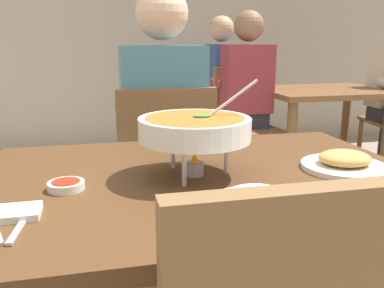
# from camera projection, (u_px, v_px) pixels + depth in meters

# --- Properties ---
(dining_table_main) EXTENTS (1.21, 0.86, 0.73)m
(dining_table_main) POSITION_uv_depth(u_px,v_px,m) (204.00, 211.00, 1.13)
(dining_table_main) COLOR #51331C
(dining_table_main) RESTS_ON ground_plane
(chair_diner_main) EXTENTS (0.44, 0.44, 0.90)m
(chair_diner_main) POSITION_uv_depth(u_px,v_px,m) (164.00, 172.00, 1.84)
(chair_diner_main) COLOR brown
(chair_diner_main) RESTS_ON ground_plane
(diner_main) EXTENTS (0.40, 0.45, 1.31)m
(diner_main) POSITION_uv_depth(u_px,v_px,m) (162.00, 119.00, 1.81)
(diner_main) COLOR #2D2D38
(diner_main) RESTS_ON ground_plane
(curry_bowl) EXTENTS (0.33, 0.30, 0.26)m
(curry_bowl) POSITION_uv_depth(u_px,v_px,m) (195.00, 129.00, 1.07)
(curry_bowl) COLOR silver
(curry_bowl) RESTS_ON dining_table_main
(rice_plate) EXTENTS (0.24, 0.24, 0.06)m
(rice_plate) POSITION_uv_depth(u_px,v_px,m) (256.00, 203.00, 0.86)
(rice_plate) COLOR white
(rice_plate) RESTS_ON dining_table_main
(appetizer_plate) EXTENTS (0.24, 0.24, 0.06)m
(appetizer_plate) POSITION_uv_depth(u_px,v_px,m) (344.00, 162.00, 1.15)
(appetizer_plate) COLOR white
(appetizer_plate) RESTS_ON dining_table_main
(sauce_dish) EXTENTS (0.09, 0.09, 0.02)m
(sauce_dish) POSITION_uv_depth(u_px,v_px,m) (66.00, 185.00, 0.99)
(sauce_dish) COLOR white
(sauce_dish) RESTS_ON dining_table_main
(napkin_folded) EXTENTS (0.12, 0.08, 0.02)m
(napkin_folded) POSITION_uv_depth(u_px,v_px,m) (10.00, 213.00, 0.84)
(napkin_folded) COLOR white
(napkin_folded) RESTS_ON dining_table_main
(spoon_utensil) EXTENTS (0.03, 0.17, 0.01)m
(spoon_utensil) POSITION_uv_depth(u_px,v_px,m) (22.00, 224.00, 0.80)
(spoon_utensil) COLOR silver
(spoon_utensil) RESTS_ON dining_table_main
(dining_table_far) EXTENTS (1.00, 0.80, 0.73)m
(dining_table_far) POSITION_uv_depth(u_px,v_px,m) (324.00, 105.00, 3.22)
(dining_table_far) COLOR brown
(dining_table_far) RESTS_ON ground_plane
(chair_bg_middle) EXTENTS (0.47, 0.47, 0.90)m
(chair_bg_middle) POSITION_uv_depth(u_px,v_px,m) (244.00, 118.00, 3.14)
(chair_bg_middle) COLOR brown
(chair_bg_middle) RESTS_ON ground_plane
(chair_bg_right) EXTENTS (0.48, 0.48, 0.90)m
(chair_bg_right) POSITION_uv_depth(u_px,v_px,m) (234.00, 108.00, 3.62)
(chair_bg_right) COLOR brown
(chair_bg_right) RESTS_ON ground_plane
(patron_bg_middle) EXTENTS (0.40, 0.45, 1.31)m
(patron_bg_middle) POSITION_uv_depth(u_px,v_px,m) (245.00, 89.00, 3.05)
(patron_bg_middle) COLOR #2D2D38
(patron_bg_middle) RESTS_ON ground_plane
(patron_bg_right) EXTENTS (0.45, 0.40, 1.31)m
(patron_bg_right) POSITION_uv_depth(u_px,v_px,m) (225.00, 82.00, 3.60)
(patron_bg_right) COLOR #2D2D38
(patron_bg_right) RESTS_ON ground_plane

